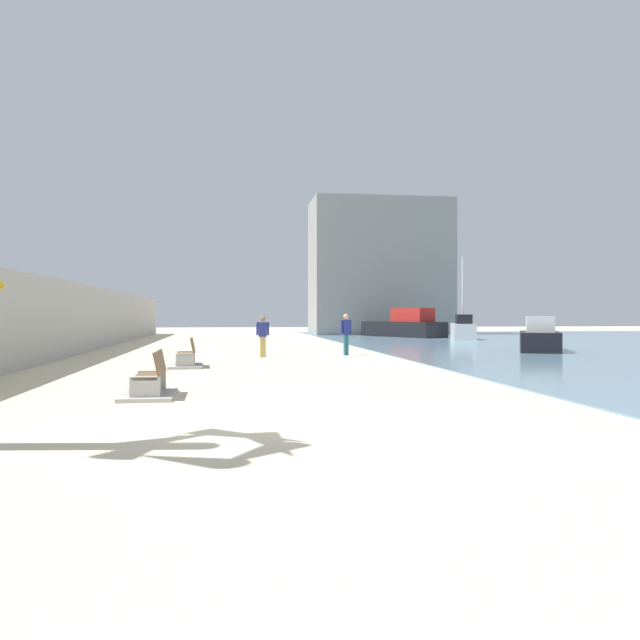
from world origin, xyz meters
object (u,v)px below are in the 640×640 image
(boat_far_right, at_px, (540,338))
(person_walking, at_px, (346,331))
(person_standing, at_px, (263,333))
(boat_mid_bay, at_px, (463,329))
(boat_far_left, at_px, (405,326))
(bench_near, at_px, (150,386))
(bench_far, at_px, (187,360))

(boat_far_right, bearing_deg, person_walking, -172.30)
(person_standing, xyz_separation_m, boat_mid_bay, (14.47, 16.32, -0.26))
(boat_far_right, bearing_deg, boat_far_left, 92.95)
(person_standing, height_order, boat_far_left, boat_far_left)
(person_standing, distance_m, boat_far_left, 25.07)
(boat_mid_bay, bearing_deg, bench_near, -121.27)
(boat_mid_bay, height_order, boat_far_left, boat_mid_bay)
(person_standing, height_order, boat_mid_bay, boat_mid_bay)
(bench_near, relative_size, boat_far_left, 0.27)
(boat_mid_bay, xyz_separation_m, boat_far_left, (-2.53, 5.72, 0.12))
(boat_far_right, bearing_deg, bench_near, -137.59)
(bench_far, bearing_deg, bench_near, -92.06)
(person_standing, bearing_deg, boat_far_left, 61.55)
(bench_near, height_order, bench_far, same)
(bench_far, bearing_deg, person_standing, 58.92)
(person_walking, distance_m, boat_far_left, 22.81)
(person_walking, bearing_deg, boat_far_left, 68.52)
(bench_far, relative_size, boat_mid_bay, 0.38)
(bench_near, distance_m, person_walking, 14.96)
(person_walking, bearing_deg, bench_far, -139.58)
(bench_far, distance_m, boat_far_right, 17.11)
(boat_far_right, bearing_deg, bench_far, -156.98)
(bench_near, xyz_separation_m, person_standing, (3.05, 12.55, 0.75))
(bench_near, bearing_deg, boat_far_right, 42.41)
(person_standing, xyz_separation_m, boat_far_left, (11.95, 22.05, -0.13))
(person_walking, relative_size, boat_mid_bay, 0.32)
(bench_near, relative_size, person_standing, 1.25)
(boat_far_left, bearing_deg, bench_far, -118.92)
(person_standing, distance_m, boat_mid_bay, 21.82)
(person_standing, distance_m, boat_far_right, 13.14)
(boat_mid_bay, bearing_deg, bench_far, -129.50)
(boat_far_right, distance_m, boat_far_left, 19.98)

